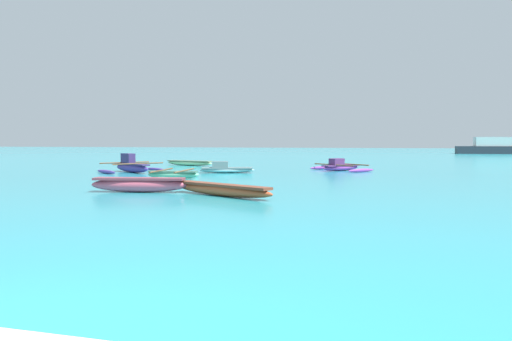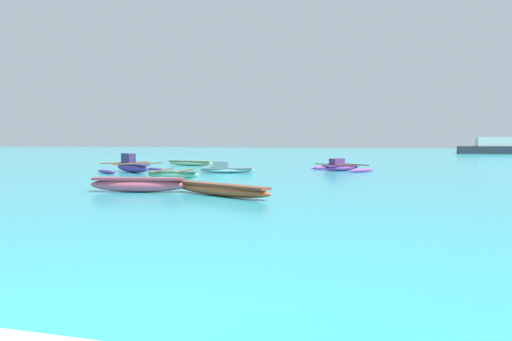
# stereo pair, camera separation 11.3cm
# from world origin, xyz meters

# --- Properties ---
(moored_boat_0) EXTENTS (2.44, 3.39, 0.42)m
(moored_boat_0) POSITION_xyz_m (-6.24, 17.06, 0.19)
(moored_boat_0) COLOR #67B994
(moored_boat_0) RESTS_ON ground_plane
(moored_boat_1) EXTENTS (3.62, 3.87, 1.04)m
(moored_boat_1) POSITION_xyz_m (-10.36, 20.53, 0.33)
(moored_boat_1) COLOR #4C358F
(moored_boat_1) RESTS_ON ground_plane
(moored_boat_2) EXTENTS (3.06, 1.57, 0.63)m
(moored_boat_2) POSITION_xyz_m (-5.13, 21.39, 0.22)
(moored_boat_2) COLOR #96C4C8
(moored_boat_2) RESTS_ON ground_plane
(moored_boat_3) EXTENTS (3.83, 3.72, 0.73)m
(moored_boat_3) POSITION_xyz_m (0.76, 24.82, 0.24)
(moored_boat_3) COLOR purple
(moored_boat_3) RESTS_ON ground_plane
(moored_boat_4) EXTENTS (3.89, 1.53, 0.36)m
(moored_boat_4) POSITION_xyz_m (-9.98, 27.89, 0.20)
(moored_boat_4) COLOR #B0CC91
(moored_boat_4) RESTS_ON ground_plane
(moored_boat_5) EXTENTS (3.88, 2.22, 0.38)m
(moored_boat_5) POSITION_xyz_m (-1.97, 11.37, 0.21)
(moored_boat_5) COLOR #B74D2A
(moored_boat_5) RESTS_ON ground_plane
(moored_boat_6) EXTENTS (3.36, 1.13, 0.49)m
(moored_boat_6) POSITION_xyz_m (-5.00, 11.68, 0.27)
(moored_boat_6) COLOR #CD5269
(moored_boat_6) RESTS_ON ground_plane
(distant_ferry) EXTENTS (10.48, 2.31, 2.31)m
(distant_ferry) POSITION_xyz_m (19.14, 66.89, 0.94)
(distant_ferry) COLOR #2D333D
(distant_ferry) RESTS_ON ground_plane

